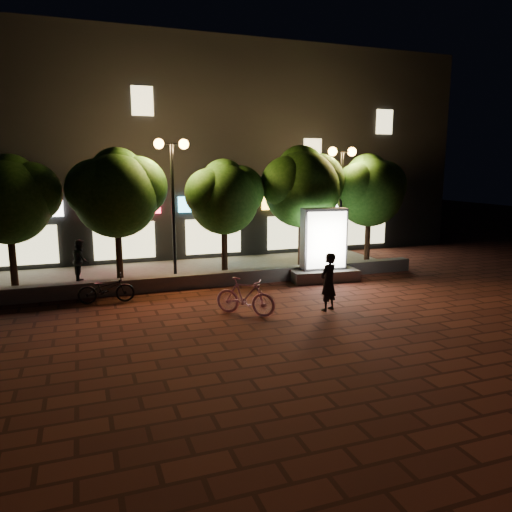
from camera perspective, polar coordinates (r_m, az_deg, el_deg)
name	(u,v)px	position (r m, az deg, el deg)	size (l,w,h in m)	color
ground	(260,316)	(14.16, 0.52, -7.11)	(80.00, 80.00, 0.00)	#56241B
retaining_wall	(222,279)	(17.77, -3.98, -2.66)	(16.00, 0.45, 0.50)	slate
sidewalk	(206,271)	(20.18, -5.92, -1.71)	(16.00, 5.00, 0.08)	slate
building_block	(173,152)	(26.08, -9.68, 11.90)	(28.00, 8.12, 11.30)	black
tree_far_left	(9,197)	(18.28, -27.04, 6.25)	(3.36, 2.80, 4.63)	black
tree_left	(117,190)	(18.18, -16.00, 7.44)	(3.60, 3.00, 4.89)	black
tree_mid	(225,194)	(18.90, -3.70, 7.23)	(3.24, 2.70, 4.50)	black
tree_right	(303,184)	(20.05, 5.49, 8.39)	(3.72, 3.10, 5.07)	black
tree_far_right	(370,188)	(21.62, 13.24, 7.78)	(3.48, 2.90, 4.76)	black
street_lamp_left	(172,174)	(18.14, -9.81, 9.53)	(1.26, 0.36, 5.18)	black
street_lamp_right	(342,176)	(20.57, 10.02, 9.24)	(1.26, 0.36, 4.98)	black
ad_kiosk	(323,251)	(18.55, 7.92, 0.54)	(2.65, 1.50, 2.75)	slate
scooter_pink	(245,296)	(14.17, -1.27, -4.77)	(0.52, 1.84, 1.11)	#EC94C9
rider	(328,282)	(14.68, 8.50, -3.03)	(0.64, 0.42, 1.76)	black
scooter_parked	(106,289)	(16.13, -17.19, -3.71)	(0.61, 1.74, 0.91)	black
pedestrian	(81,260)	(19.03, -19.89, -0.50)	(0.76, 0.59, 1.57)	black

